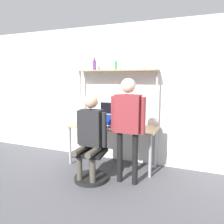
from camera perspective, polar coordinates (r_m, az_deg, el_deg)
ground_plane at (r=4.09m, az=-1.73°, el=-15.32°), size 12.00×12.00×0.00m
wall_back at (r=4.39m, az=1.89°, el=4.62°), size 8.00×0.06×2.70m
desk at (r=4.16m, az=0.15°, el=-4.79°), size 1.69×0.65×0.78m
shelf_unit at (r=4.21m, az=1.02°, el=7.24°), size 1.61×0.29×1.83m
monitor at (r=4.29m, az=0.56°, el=0.02°), size 0.58×0.17×0.42m
laptop at (r=4.03m, az=-0.66°, el=-3.00°), size 0.32×0.23×0.24m
cell_phone at (r=3.94m, az=2.90°, el=-4.20°), size 0.07×0.15×0.01m
office_chair at (r=3.73m, az=-5.27°, el=-12.86°), size 0.56×0.56×0.95m
person_seated at (r=3.52m, az=-5.69°, el=-4.80°), size 0.53×0.47×1.42m
person_standing at (r=3.38m, az=4.15°, el=-1.46°), size 0.56×0.23×1.67m
bottle_purple at (r=4.40m, az=-4.64°, el=12.14°), size 0.08×0.08×0.24m
bottle_green at (r=4.21m, az=1.00°, el=12.02°), size 0.06×0.06×0.18m
bottle_clear at (r=4.06m, az=7.62°, el=12.35°), size 0.06×0.06×0.23m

